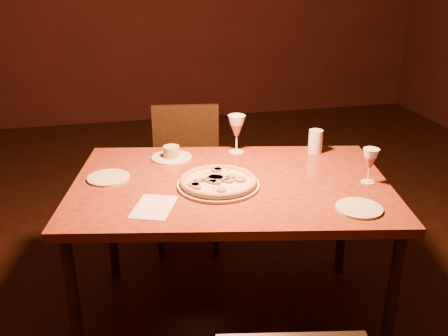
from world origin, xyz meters
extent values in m
plane|color=black|center=(0.00, 0.00, 0.00)|extent=(7.00, 7.00, 0.00)
cube|color=#94431F|center=(-0.04, -0.05, 0.73)|extent=(1.56, 1.17, 0.04)
cylinder|color=black|center=(-0.75, -0.31, 0.36)|extent=(0.05, 0.05, 0.71)
cylinder|color=black|center=(-0.59, 0.46, 0.36)|extent=(0.05, 0.05, 0.71)
cylinder|color=black|center=(0.51, -0.57, 0.36)|extent=(0.05, 0.05, 0.71)
cylinder|color=black|center=(0.67, 0.20, 0.36)|extent=(0.05, 0.05, 0.71)
cube|color=black|center=(-0.12, 0.72, 0.44)|extent=(0.47, 0.47, 0.04)
cube|color=black|center=(-0.09, 0.91, 0.66)|extent=(0.41, 0.09, 0.39)
cylinder|color=black|center=(-0.31, 0.58, 0.21)|extent=(0.04, 0.04, 0.42)
cylinder|color=black|center=(-0.26, 0.91, 0.21)|extent=(0.04, 0.04, 0.42)
cylinder|color=black|center=(0.02, 0.53, 0.21)|extent=(0.04, 0.04, 0.42)
cylinder|color=black|center=(0.07, 0.86, 0.21)|extent=(0.04, 0.04, 0.42)
cylinder|color=silver|center=(-0.10, -0.09, 0.76)|extent=(0.36, 0.36, 0.01)
cylinder|color=beige|center=(-0.10, -0.09, 0.77)|extent=(0.33, 0.33, 0.01)
torus|color=tan|center=(-0.10, -0.09, 0.78)|extent=(0.34, 0.34, 0.03)
cylinder|color=silver|center=(-0.26, 0.29, 0.76)|extent=(0.20, 0.20, 0.01)
cylinder|color=tan|center=(-0.26, 0.29, 0.79)|extent=(0.08, 0.08, 0.05)
cylinder|color=silver|center=(0.47, 0.21, 0.81)|extent=(0.07, 0.07, 0.12)
cylinder|color=silver|center=(-0.57, 0.10, 0.76)|extent=(0.19, 0.19, 0.01)
cylinder|color=silver|center=(0.39, -0.44, 0.76)|extent=(0.19, 0.19, 0.01)
cube|color=beige|center=(-0.40, -0.23, 0.76)|extent=(0.22, 0.26, 0.00)
camera|label=1|loc=(-0.53, -2.04, 1.66)|focal=40.00mm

